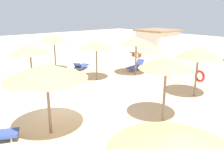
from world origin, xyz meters
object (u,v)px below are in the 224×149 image
at_px(parasol_4, 30,49).
at_px(parasol_0, 54,39).
at_px(parasol_1, 174,143).
at_px(beach_cabana, 157,42).
at_px(parasol_6, 166,63).
at_px(lounger_2, 136,66).
at_px(bench_0, 136,54).
at_px(lounger_0, 81,66).
at_px(parasol_3, 46,71).
at_px(parasol_5, 199,53).
at_px(parasol_2, 136,41).
at_px(parasol_7, 96,45).

bearing_deg(parasol_4, parasol_0, 128.97).
height_order(parasol_1, beach_cabana, beach_cabana).
distance_m(parasol_6, lounger_2, 9.70).
height_order(parasol_4, bench_0, parasol_4).
height_order(parasol_6, lounger_0, parasol_6).
bearing_deg(parasol_6, lounger_0, 167.18).
relative_size(parasol_3, lounger_2, 1.64).
bearing_deg(beach_cabana, parasol_5, -41.76).
bearing_deg(lounger_0, parasol_1, -26.73).
xyz_separation_m(parasol_2, parasol_7, (-0.87, -3.12, -0.11)).
relative_size(parasol_3, parasol_4, 1.17).
height_order(parasol_7, lounger_2, parasol_7).
bearing_deg(parasol_2, parasol_3, -66.69).
bearing_deg(lounger_0, parasol_4, -74.55).
bearing_deg(parasol_4, parasol_2, 68.14).
bearing_deg(parasol_5, lounger_2, 163.67).
height_order(parasol_0, parasol_2, parasol_0).
relative_size(parasol_0, parasol_2, 1.02).
height_order(parasol_1, parasol_6, parasol_6).
distance_m(parasol_1, parasol_7, 12.45).
bearing_deg(parasol_6, parasol_4, -165.26).
distance_m(parasol_7, lounger_2, 4.88).
bearing_deg(parasol_6, parasol_7, 167.49).
relative_size(parasol_0, parasol_1, 1.11).
xyz_separation_m(parasol_0, parasol_7, (4.35, 1.01, -0.09)).
xyz_separation_m(parasol_1, lounger_2, (-10.98, 10.61, -2.15)).
xyz_separation_m(parasol_0, parasol_3, (9.14, -4.96, -0.04)).
bearing_deg(parasol_3, parasol_7, 128.75).
relative_size(parasol_5, parasol_7, 1.03).
distance_m(parasol_6, beach_cabana, 16.70).
xyz_separation_m(parasol_5, beach_cabana, (-9.90, 8.84, -1.12)).
bearing_deg(parasol_7, beach_cabana, 107.52).
distance_m(parasol_2, bench_0, 7.68).
height_order(parasol_0, parasol_6, parasol_0).
height_order(parasol_5, parasol_7, parasol_5).
height_order(parasol_3, parasol_4, parasol_3).
distance_m(parasol_2, lounger_0, 5.31).
bearing_deg(parasol_5, parasol_7, -159.33).
distance_m(parasol_0, parasol_4, 3.80).
distance_m(lounger_0, bench_0, 7.73).
distance_m(parasol_1, parasol_4, 12.93).
bearing_deg(parasol_6, bench_0, 138.13).
bearing_deg(parasol_2, parasol_6, -37.05).
distance_m(parasol_3, bench_0, 17.11).
distance_m(parasol_4, parasol_6, 9.37).
bearing_deg(parasol_3, parasol_0, 151.52).
bearing_deg(parasol_5, parasol_0, -162.33).
relative_size(parasol_4, beach_cabana, 0.68).
xyz_separation_m(parasol_2, lounger_2, (-1.11, 1.21, -2.35)).
distance_m(parasol_1, parasol_6, 5.96).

